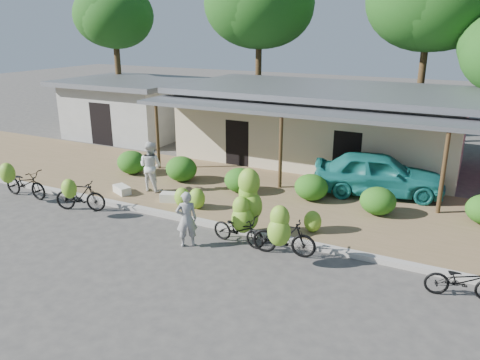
{
  "coord_description": "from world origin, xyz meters",
  "views": [
    {
      "loc": [
        6.25,
        -9.54,
        5.96
      ],
      "look_at": [
        -0.26,
        3.28,
        1.2
      ],
      "focal_mm": 35.0,
      "sensor_mm": 36.0,
      "label": 1
    }
  ],
  "objects_px": {
    "bike_far_left": "(23,182)",
    "bystander": "(151,166)",
    "tree_back_left": "(113,14)",
    "bike_right": "(283,234)",
    "bike_far_right": "(463,281)",
    "sack_far": "(122,190)",
    "vendor": "(187,219)",
    "bike_left": "(79,195)",
    "sack_near": "(173,197)",
    "teal_van": "(378,174)",
    "tree_far_center": "(257,2)",
    "bike_center": "(244,213)"
  },
  "relations": [
    {
      "from": "tree_far_center",
      "to": "bike_far_right",
      "type": "relative_size",
      "value": 5.6
    },
    {
      "from": "bike_far_right",
      "to": "bike_right",
      "type": "bearing_deg",
      "value": 79.91
    },
    {
      "from": "tree_back_left",
      "to": "bike_far_right",
      "type": "xyz_separation_m",
      "value": [
        20.22,
        -11.98,
        -6.18
      ]
    },
    {
      "from": "bike_far_left",
      "to": "bike_left",
      "type": "xyz_separation_m",
      "value": [
        2.78,
        -0.08,
        -0.0
      ]
    },
    {
      "from": "bike_left",
      "to": "bike_far_right",
      "type": "bearing_deg",
      "value": -108.51
    },
    {
      "from": "tree_back_left",
      "to": "bike_center",
      "type": "distance_m",
      "value": 19.34
    },
    {
      "from": "tree_back_left",
      "to": "bike_far_right",
      "type": "distance_m",
      "value": 24.3
    },
    {
      "from": "tree_far_center",
      "to": "bike_far_right",
      "type": "height_order",
      "value": "tree_far_center"
    },
    {
      "from": "bike_left",
      "to": "bike_center",
      "type": "relative_size",
      "value": 0.86
    },
    {
      "from": "tree_far_center",
      "to": "sack_far",
      "type": "bearing_deg",
      "value": -86.56
    },
    {
      "from": "tree_back_left",
      "to": "bike_far_left",
      "type": "height_order",
      "value": "tree_back_left"
    },
    {
      "from": "bike_left",
      "to": "teal_van",
      "type": "bearing_deg",
      "value": -74.3
    },
    {
      "from": "vendor",
      "to": "teal_van",
      "type": "relative_size",
      "value": 0.36
    },
    {
      "from": "bike_left",
      "to": "teal_van",
      "type": "distance_m",
      "value": 10.46
    },
    {
      "from": "bike_far_left",
      "to": "sack_near",
      "type": "height_order",
      "value": "bike_far_left"
    },
    {
      "from": "bike_left",
      "to": "sack_near",
      "type": "relative_size",
      "value": 2.15
    },
    {
      "from": "tree_back_left",
      "to": "bike_right",
      "type": "xyz_separation_m",
      "value": [
        15.83,
        -12.05,
        -5.91
      ]
    },
    {
      "from": "tree_back_left",
      "to": "sack_far",
      "type": "xyz_separation_m",
      "value": [
        8.8,
        -10.25,
        -6.35
      ]
    },
    {
      "from": "bike_right",
      "to": "sack_near",
      "type": "relative_size",
      "value": 2.13
    },
    {
      "from": "sack_near",
      "to": "sack_far",
      "type": "height_order",
      "value": "sack_near"
    },
    {
      "from": "tree_far_center",
      "to": "sack_near",
      "type": "height_order",
      "value": "tree_far_center"
    },
    {
      "from": "bike_far_left",
      "to": "vendor",
      "type": "height_order",
      "value": "vendor"
    },
    {
      "from": "sack_far",
      "to": "vendor",
      "type": "bearing_deg",
      "value": -28.19
    },
    {
      "from": "sack_near",
      "to": "bike_center",
      "type": "bearing_deg",
      "value": -22.16
    },
    {
      "from": "bike_far_left",
      "to": "teal_van",
      "type": "xyz_separation_m",
      "value": [
        11.4,
        5.84,
        0.31
      ]
    },
    {
      "from": "tree_far_center",
      "to": "bike_left",
      "type": "height_order",
      "value": "tree_far_center"
    },
    {
      "from": "bike_left",
      "to": "bike_far_right",
      "type": "relative_size",
      "value": 1.06
    },
    {
      "from": "bike_right",
      "to": "bike_far_right",
      "type": "distance_m",
      "value": 4.4
    },
    {
      "from": "bike_far_left",
      "to": "bystander",
      "type": "distance_m",
      "value": 4.59
    },
    {
      "from": "tree_far_center",
      "to": "teal_van",
      "type": "relative_size",
      "value": 2.1
    },
    {
      "from": "sack_far",
      "to": "vendor",
      "type": "height_order",
      "value": "vendor"
    },
    {
      "from": "bike_far_right",
      "to": "bystander",
      "type": "height_order",
      "value": "bystander"
    },
    {
      "from": "bike_center",
      "to": "vendor",
      "type": "relative_size",
      "value": 1.3
    },
    {
      "from": "tree_back_left",
      "to": "teal_van",
      "type": "distance_m",
      "value": 19.06
    },
    {
      "from": "sack_far",
      "to": "teal_van",
      "type": "bearing_deg",
      "value": 26.4
    },
    {
      "from": "bike_left",
      "to": "sack_far",
      "type": "bearing_deg",
      "value": -27.97
    },
    {
      "from": "tree_back_left",
      "to": "vendor",
      "type": "xyz_separation_m",
      "value": [
        13.15,
        -12.58,
        -5.8
      ]
    },
    {
      "from": "bike_far_right",
      "to": "sack_far",
      "type": "bearing_deg",
      "value": 70.34
    },
    {
      "from": "tree_far_center",
      "to": "bike_right",
      "type": "height_order",
      "value": "tree_far_center"
    },
    {
      "from": "tree_back_left",
      "to": "sack_near",
      "type": "relative_size",
      "value": 9.89
    },
    {
      "from": "tree_back_left",
      "to": "bike_far_left",
      "type": "distance_m",
      "value": 14.56
    },
    {
      "from": "tree_back_left",
      "to": "sack_far",
      "type": "bearing_deg",
      "value": -49.36
    },
    {
      "from": "bike_center",
      "to": "sack_near",
      "type": "bearing_deg",
      "value": 73.45
    },
    {
      "from": "bike_left",
      "to": "sack_far",
      "type": "height_order",
      "value": "bike_left"
    },
    {
      "from": "bike_far_right",
      "to": "vendor",
      "type": "xyz_separation_m",
      "value": [
        -7.07,
        -0.61,
        0.39
      ]
    },
    {
      "from": "bike_left",
      "to": "bike_right",
      "type": "bearing_deg",
      "value": -108.91
    },
    {
      "from": "vendor",
      "to": "sack_far",
      "type": "bearing_deg",
      "value": -66.9
    },
    {
      "from": "bystander",
      "to": "tree_far_center",
      "type": "bearing_deg",
      "value": -83.3
    },
    {
      "from": "bike_center",
      "to": "bike_far_right",
      "type": "bearing_deg",
      "value": -88.93
    },
    {
      "from": "tree_back_left",
      "to": "bike_left",
      "type": "distance_m",
      "value": 15.92
    }
  ]
}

